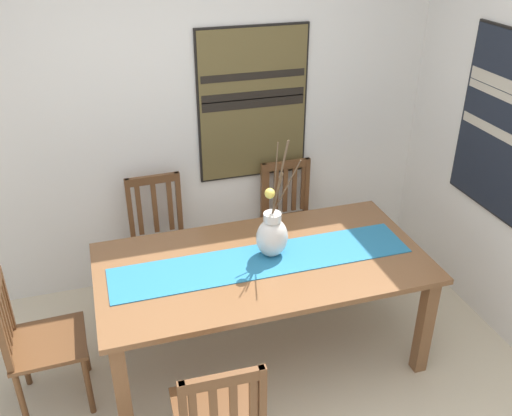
# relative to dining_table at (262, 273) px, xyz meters

# --- Properties ---
(wall_back) EXTENTS (6.40, 0.12, 2.70)m
(wall_back) POSITION_rel_dining_table_xyz_m (-0.17, 1.15, 0.70)
(wall_back) COLOR silver
(wall_back) RESTS_ON ground_plane
(dining_table) EXTENTS (2.00, 1.02, 0.74)m
(dining_table) POSITION_rel_dining_table_xyz_m (0.00, 0.00, 0.00)
(dining_table) COLOR brown
(dining_table) RESTS_ON ground_plane
(table_runner) EXTENTS (1.84, 0.36, 0.01)m
(table_runner) POSITION_rel_dining_table_xyz_m (0.00, 0.00, 0.09)
(table_runner) COLOR #236B93
(table_runner) RESTS_ON dining_table
(centerpiece_vase) EXTENTS (0.22, 0.24, 0.76)m
(centerpiece_vase) POSITION_rel_dining_table_xyz_m (0.07, 0.04, 0.24)
(centerpiece_vase) COLOR silver
(centerpiece_vase) RESTS_ON dining_table
(chair_0) EXTENTS (0.43, 0.43, 0.88)m
(chair_0) POSITION_rel_dining_table_xyz_m (-1.35, -0.01, -0.18)
(chair_0) COLOR brown
(chair_0) RESTS_ON ground_plane
(chair_1) EXTENTS (0.42, 0.42, 0.91)m
(chair_1) POSITION_rel_dining_table_xyz_m (0.50, 0.86, -0.17)
(chair_1) COLOR brown
(chair_1) RESTS_ON ground_plane
(chair_3) EXTENTS (0.43, 0.43, 0.94)m
(chair_3) POSITION_rel_dining_table_xyz_m (-0.52, 0.84, -0.17)
(chair_3) COLOR brown
(chair_3) RESTS_ON ground_plane
(painting_on_back_wall) EXTENTS (0.83, 0.05, 1.13)m
(painting_on_back_wall) POSITION_rel_dining_table_xyz_m (0.27, 1.09, 0.71)
(painting_on_back_wall) COLOR black
(painting_on_side_wall) EXTENTS (0.05, 0.79, 1.18)m
(painting_on_side_wall) POSITION_rel_dining_table_xyz_m (1.63, 0.07, 0.76)
(painting_on_side_wall) COLOR black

